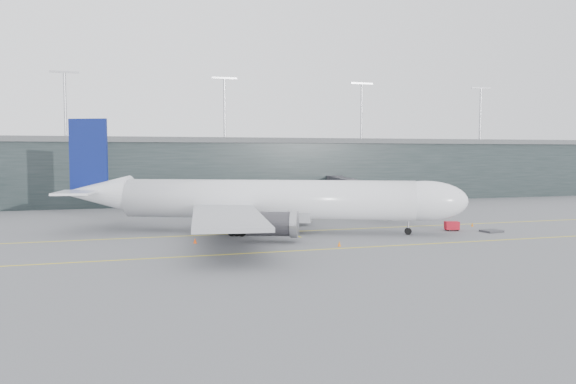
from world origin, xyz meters
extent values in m
plane|color=#5E5E63|center=(0.00, 0.00, 0.00)|extent=(320.00, 320.00, 0.00)
cube|color=yellow|center=(0.00, -4.00, 0.01)|extent=(160.00, 0.25, 0.02)
cube|color=yellow|center=(0.00, -20.00, 0.01)|extent=(160.00, 0.25, 0.02)
cube|color=yellow|center=(5.00, 20.00, 0.01)|extent=(0.25, 60.00, 0.02)
cube|color=black|center=(0.00, 58.00, 7.00)|extent=(240.00, 35.00, 14.00)
cube|color=#4F5153|center=(0.00, 58.00, 14.60)|extent=(240.00, 36.00, 1.20)
cylinder|color=#9E9EA3|center=(-30.00, 48.00, 22.00)|extent=(0.60, 0.60, 14.00)
cylinder|color=#9E9EA3|center=(5.00, 48.00, 22.00)|extent=(0.60, 0.60, 14.00)
cylinder|color=#9E9EA3|center=(40.00, 48.00, 22.00)|extent=(0.60, 0.60, 14.00)
cylinder|color=#9E9EA3|center=(75.00, 48.00, 22.00)|extent=(0.60, 0.60, 14.00)
cylinder|color=white|center=(1.91, -3.77, 4.90)|extent=(41.23, 22.42, 5.73)
ellipsoid|color=white|center=(22.64, -12.92, 4.90)|extent=(13.33, 10.11, 5.73)
cone|color=white|center=(-22.20, 6.87, 5.55)|extent=(11.53, 9.14, 5.50)
cube|color=#96999F|center=(1.07, -3.40, 2.68)|extent=(15.40, 10.21, 1.85)
cube|color=black|center=(25.85, -14.34, 5.83)|extent=(2.98, 3.36, 0.74)
cube|color=#96999F|center=(-6.41, -15.76, 3.98)|extent=(11.89, 27.70, 0.51)
cylinder|color=#37363B|center=(0.06, -12.55, 2.40)|extent=(7.23, 5.58, 3.24)
cube|color=#96999F|center=(5.16, 10.46, 3.98)|extent=(23.57, 25.93, 0.51)
cylinder|color=#37363B|center=(7.15, 3.52, 2.40)|extent=(7.23, 5.58, 3.24)
cube|color=#0B165A|center=(-23.47, 7.43, 11.37)|extent=(5.69, 2.85, 11.10)
cube|color=white|center=(-25.10, 2.59, 6.01)|extent=(6.30, 9.00, 0.32)
cube|color=white|center=(-20.99, 11.90, 6.01)|extent=(9.18, 9.67, 0.32)
cylinder|color=black|center=(20.52, -11.99, 0.51)|extent=(1.08, 0.75, 1.02)
cylinder|color=#9E9EA3|center=(20.52, -11.99, 1.20)|extent=(0.28, 0.28, 2.40)
cylinder|color=black|center=(-3.26, -6.34, 0.60)|extent=(1.29, 0.91, 1.20)
cylinder|color=black|center=(0.32, 1.78, 0.60)|extent=(1.29, 0.91, 1.20)
cube|color=#2D2C31|center=(23.54, 0.41, 4.90)|extent=(3.64, 3.97, 2.74)
cube|color=#2D2C31|center=(24.79, 8.45, 4.90)|extent=(4.38, 12.96, 2.45)
cube|color=#2D2C31|center=(26.75, 21.03, 4.90)|extent=(4.62, 13.00, 2.55)
cube|color=#2D2C31|center=(28.71, 33.62, 4.90)|extent=(4.86, 13.04, 2.65)
cylinder|color=#9E9EA3|center=(24.90, 9.13, 1.86)|extent=(0.49, 0.49, 3.72)
cube|color=#37363B|center=(24.90, 9.13, 0.34)|extent=(2.16, 1.75, 0.69)
cylinder|color=#2D2C31|center=(23.54, 40.50, 4.90)|extent=(3.92, 3.92, 2.94)
cylinder|color=#2D2C31|center=(23.54, 40.50, 1.76)|extent=(1.76, 1.76, 3.53)
cube|color=#B20C1C|center=(28.96, -10.06, 0.79)|extent=(2.29, 1.76, 1.20)
cylinder|color=black|center=(28.12, -10.33, 0.18)|extent=(0.39, 0.23, 0.37)
cylinder|color=black|center=(29.56, -10.69, 0.18)|extent=(0.39, 0.23, 0.37)
cylinder|color=black|center=(28.35, -9.43, 0.18)|extent=(0.39, 0.23, 0.37)
cylinder|color=black|center=(29.79, -9.80, 0.18)|extent=(0.39, 0.23, 0.37)
cube|color=#36363B|center=(33.72, -13.12, 0.17)|extent=(3.14, 2.66, 0.28)
cube|color=#37363B|center=(-5.54, 8.88, 0.15)|extent=(2.03, 1.64, 0.20)
cube|color=silver|center=(-5.54, 8.88, 1.06)|extent=(1.63, 1.53, 1.51)
cube|color=#253C92|center=(-5.54, 8.88, 1.84)|extent=(1.68, 1.58, 0.08)
cube|color=#37363B|center=(-2.27, 10.69, 0.14)|extent=(1.91, 1.58, 0.18)
cube|color=silver|center=(-2.27, 10.69, 0.95)|extent=(1.55, 1.46, 1.36)
cube|color=#253C92|center=(-2.27, 10.69, 1.66)|extent=(1.59, 1.51, 0.07)
cube|color=#37363B|center=(0.54, 10.28, 0.16)|extent=(2.54, 2.22, 0.22)
cube|color=#B5B8C2|center=(0.54, 10.28, 1.14)|extent=(2.09, 2.01, 1.63)
cube|color=#253C92|center=(0.54, 10.28, 1.99)|extent=(2.16, 2.08, 0.09)
cone|color=orange|center=(34.77, -6.87, 0.32)|extent=(0.40, 0.40, 0.64)
cone|color=orange|center=(7.27, -18.58, 0.36)|extent=(0.45, 0.45, 0.71)
cone|color=#E7430C|center=(9.56, 9.50, 0.31)|extent=(0.40, 0.40, 0.63)
cone|color=#E3470C|center=(-9.75, -10.95, 0.36)|extent=(0.45, 0.45, 0.72)
camera|label=1|loc=(-18.94, -83.44, 11.73)|focal=35.00mm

